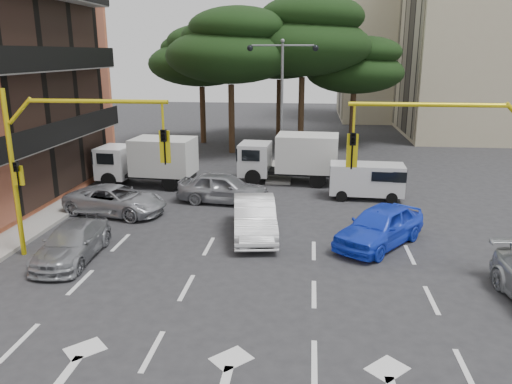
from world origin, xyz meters
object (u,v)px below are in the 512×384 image
signal_mast_right (471,160)px  car_silver_cross_a (116,200)px  car_blue_compact (380,226)px  street_lamp_center (282,83)px  car_white_hatch (255,217)px  van_white (366,181)px  car_silver_cross_b (223,188)px  box_truck_b (289,158)px  signal_mast_left (59,151)px  box_truck_a (147,162)px  car_silver_wagon (72,243)px

signal_mast_right → car_silver_cross_a: 15.05m
car_blue_compact → car_silver_cross_a: (-11.50, 2.64, -0.12)m
street_lamp_center → car_blue_compact: street_lamp_center is taller
car_white_hatch → car_blue_compact: (4.87, -0.50, 0.00)m
car_blue_compact → van_white: van_white is taller
car_silver_cross_a → car_silver_cross_b: car_silver_cross_b is taller
car_blue_compact → box_truck_b: 10.13m
van_white → car_blue_compact: bearing=1.2°
car_blue_compact → box_truck_b: bearing=148.8°
signal_mast_left → car_white_hatch: bearing=24.1°
street_lamp_center → box_truck_b: 4.69m
car_silver_cross_a → box_truck_a: bearing=13.8°
street_lamp_center → car_blue_compact: 13.32m
box_truck_a → car_white_hatch: bearing=-132.8°
car_white_hatch → van_white: van_white is taller
car_white_hatch → car_silver_wagon: (-6.20, -3.04, -0.15)m
car_white_hatch → car_silver_cross_a: car_white_hatch is taller
car_blue_compact → car_silver_cross_a: size_ratio=0.97×
signal_mast_right → car_silver_wagon: 13.79m
car_silver_wagon → box_truck_a: box_truck_a is taller
car_silver_cross_a → box_truck_b: bearing=-36.8°
van_white → signal_mast_right: bearing=16.4°
van_white → box_truck_b: 4.98m
car_white_hatch → car_silver_wagon: car_white_hatch is taller
car_silver_cross_a → car_silver_cross_b: size_ratio=1.05×
car_silver_cross_a → box_truck_a: box_truck_a is taller
car_silver_cross_b → box_truck_b: 5.38m
signal_mast_right → car_silver_wagon: signal_mast_right is taller
box_truck_a → car_silver_wagon: bearing=-172.5°
car_white_hatch → box_truck_b: (0.98, 8.83, 0.61)m
car_blue_compact → box_truck_b: (-3.89, 9.34, 0.61)m
car_silver_cross_a → street_lamp_center: bearing=-26.0°
car_silver_cross_b → box_truck_a: 5.58m
street_lamp_center → car_silver_cross_a: 12.37m
box_truck_b → van_white: bearing=-122.4°
car_blue_compact → van_white: bearing=124.9°
signal_mast_left → box_truck_b: signal_mast_left is taller
signal_mast_right → box_truck_b: (-6.21, 11.70, -2.50)m
car_white_hatch → signal_mast_right: bearing=-30.5°
box_truck_b → box_truck_a: bearing=104.4°
car_white_hatch → van_white: bearing=41.2°
van_white → signal_mast_left: bearing=-49.9°
signal_mast_left → box_truck_a: 10.49m
car_blue_compact → signal_mast_left: bearing=-132.0°
street_lamp_center → car_blue_compact: (4.48, -11.64, -4.66)m
street_lamp_center → box_truck_a: street_lamp_center is taller
car_white_hatch → car_blue_compact: bearing=-14.6°
van_white → box_truck_b: box_truck_b is taller
car_white_hatch → car_silver_cross_b: size_ratio=1.05×
car_blue_compact → box_truck_a: 14.05m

